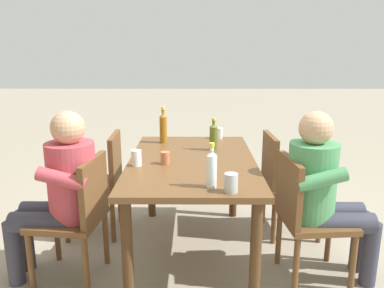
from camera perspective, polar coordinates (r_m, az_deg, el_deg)
name	(u,v)px	position (r m, az deg, el deg)	size (l,w,h in m)	color
ground_plane	(192,251)	(3.19, 0.00, -15.47)	(24.00, 24.00, 0.00)	gray
dining_table	(192,172)	(2.92, 0.00, -4.12)	(1.50, 0.93, 0.76)	brown
chair_near_left	(305,212)	(2.76, 16.29, -9.63)	(0.47, 0.47, 0.87)	brown
chair_far_left	(79,212)	(2.77, -16.34, -9.58)	(0.49, 0.49, 0.87)	brown
chair_far_right	(102,178)	(3.39, -13.09, -4.95)	(0.45, 0.45, 0.87)	brown
chair_near_right	(283,179)	(3.37, 13.21, -5.03)	(0.46, 0.46, 0.87)	brown
person_in_white_shirt	(323,189)	(2.74, 18.70, -6.26)	(0.47, 0.62, 1.18)	#4C935B
person_in_plaid_shirt	(61,188)	(2.75, -18.71, -6.19)	(0.47, 0.62, 1.18)	#B7424C
bottle_clear	(212,168)	(2.30, 2.90, -3.60)	(0.06, 0.06, 0.27)	white
bottle_olive	(213,136)	(3.13, 3.17, 1.15)	(0.06, 0.06, 0.27)	#566623
bottle_amber	(163,127)	(3.37, -4.25, 2.46)	(0.06, 0.06, 0.32)	#996019
cup_glass	(219,133)	(3.53, 3.98, 1.58)	(0.07, 0.07, 0.10)	silver
cup_white	(136,158)	(2.76, -8.18, -2.05)	(0.07, 0.07, 0.11)	white
cup_terracotta	(165,158)	(2.78, -3.96, -2.06)	(0.07, 0.07, 0.09)	#BC6B47
cup_steel	(231,183)	(2.25, 5.76, -5.72)	(0.08, 0.08, 0.11)	#B2B7BC
backpack_by_near_side	(213,172)	(4.36, 3.11, -4.08)	(0.29, 0.23, 0.44)	maroon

